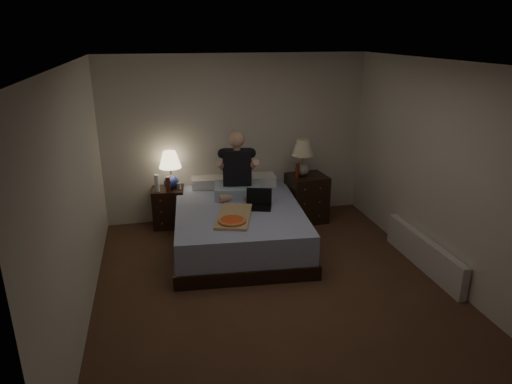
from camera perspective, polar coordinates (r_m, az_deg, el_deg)
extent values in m
cube|color=brown|center=(5.40, 2.17, -11.69)|extent=(4.00, 4.50, 0.00)
cube|color=white|center=(4.63, 2.57, 15.83)|extent=(4.00, 4.50, 0.00)
cube|color=silver|center=(6.99, -2.48, 6.71)|extent=(4.00, 0.00, 2.50)
cube|color=silver|center=(2.96, 14.05, -12.65)|extent=(4.00, 0.00, 2.50)
cube|color=silver|center=(4.78, -21.48, -0.76)|extent=(0.00, 4.50, 2.50)
cube|color=silver|center=(5.71, 22.14, 2.34)|extent=(0.00, 4.50, 2.50)
cube|color=#5A6DB5|center=(6.28, -2.22, -4.16)|extent=(1.84, 2.35, 0.56)
cube|color=black|center=(6.96, -10.83, -1.89)|extent=(0.50, 0.46, 0.59)
cube|color=black|center=(7.07, 6.32, -0.76)|extent=(0.60, 0.55, 0.73)
cylinder|color=white|center=(6.74, -12.28, 1.11)|extent=(0.07, 0.07, 0.25)
cylinder|color=#B2B2AD|center=(6.79, -9.65, 0.73)|extent=(0.07, 0.07, 0.10)
cylinder|color=#55200C|center=(6.68, -10.91, 0.94)|extent=(0.06, 0.06, 0.23)
cylinder|color=#5D1A0D|center=(6.77, 5.19, 2.65)|extent=(0.06, 0.06, 0.23)
cube|color=silver|center=(6.06, 20.21, -7.16)|extent=(0.10, 1.60, 0.40)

